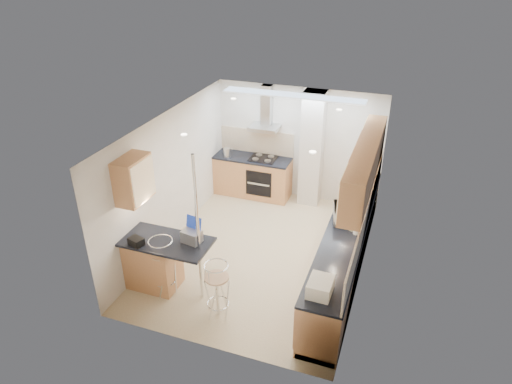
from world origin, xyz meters
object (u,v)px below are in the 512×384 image
(microwave, at_px, (343,214))
(laptop, at_px, (192,236))
(bar_stool_end, at_px, (217,290))
(bar_stool_near, at_px, (163,266))
(bread_bin, at_px, (320,287))

(microwave, height_order, laptop, microwave)
(laptop, relative_size, bar_stool_end, 0.31)
(bar_stool_near, bearing_deg, bar_stool_end, 11.14)
(laptop, height_order, bar_stool_end, laptop)
(laptop, bearing_deg, bread_bin, -2.51)
(microwave, height_order, bar_stool_end, microwave)
(microwave, distance_m, bar_stool_end, 2.47)
(microwave, xyz_separation_m, laptop, (-2.10, -1.45, -0.01))
(bar_stool_near, bearing_deg, microwave, 55.53)
(microwave, height_order, bread_bin, microwave)
(laptop, height_order, bar_stool_near, laptop)
(microwave, xyz_separation_m, bread_bin, (0.04, -1.94, -0.03))
(laptop, relative_size, bread_bin, 0.73)
(microwave, bearing_deg, bar_stool_end, 129.06)
(bar_stool_end, bearing_deg, laptop, 103.66)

